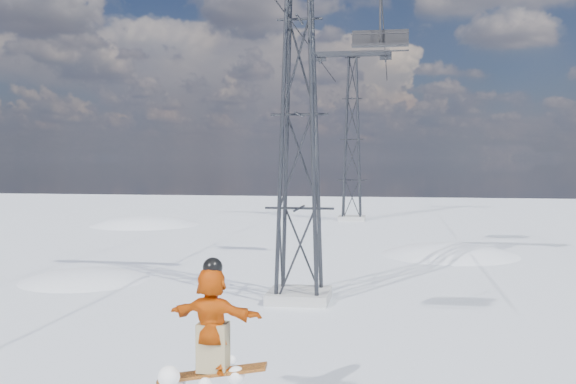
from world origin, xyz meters
name	(u,v)px	position (x,y,z in m)	size (l,w,h in m)	color
lift_tower_near	(299,116)	(0.80, 8.00, 5.47)	(5.20, 1.80, 11.43)	#999999
lift_tower_far	(352,140)	(0.80, 33.00, 5.47)	(5.20, 1.80, 11.43)	#999999
haul_cables	(335,16)	(0.80, 19.50, 10.85)	(4.46, 51.00, 0.06)	black
lift_chair_mid	(380,39)	(3.00, 14.16, 8.73)	(2.14, 0.62, 2.65)	black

